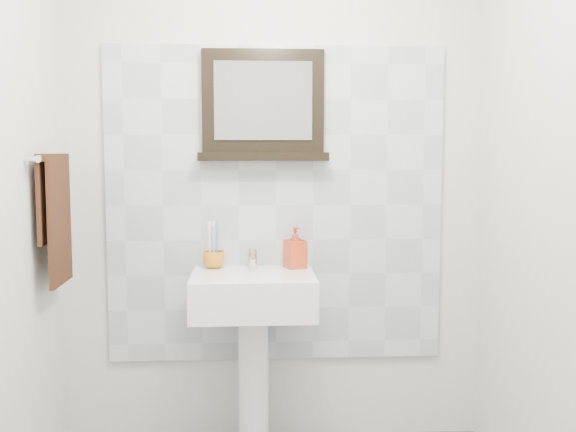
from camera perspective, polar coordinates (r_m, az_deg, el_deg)
The scene contains 10 objects.
back_wall at distance 3.22m, azimuth -1.06°, elevation 2.72°, with size 2.00×0.01×2.50m, color beige.
front_wall at distance 1.04m, azimuth 4.22°, elevation -3.38°, with size 2.00×0.01×2.50m, color beige.
splashback at distance 3.22m, azimuth -1.04°, elevation 0.93°, with size 1.60×0.02×1.50m, color #AFB9BE.
pedestal_sink at distance 3.08m, azimuth -2.97°, elevation -8.24°, with size 0.55×0.44×0.96m.
toothbrush_cup at distance 3.18m, azimuth -6.30°, elevation -3.69°, with size 0.10×0.10×0.08m, color orange.
toothbrushes at distance 3.16m, azimuth -6.33°, elevation -2.22°, with size 0.05×0.04×0.21m.
soap_dispenser at distance 3.15m, azimuth 0.61°, elevation -2.68°, with size 0.09×0.09×0.20m, color #B01A14.
framed_mirror at distance 3.18m, azimuth -2.12°, elevation 9.08°, with size 0.61×0.11×0.52m.
towel_bar at distance 2.98m, azimuth -19.37°, elevation 4.62°, with size 0.07×0.40×0.03m.
hand_towel at distance 2.99m, azimuth -19.11°, elevation 0.59°, with size 0.06×0.30×0.55m.
Camera 1 is at (-0.14, -2.11, 1.41)m, focal length 42.00 mm.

